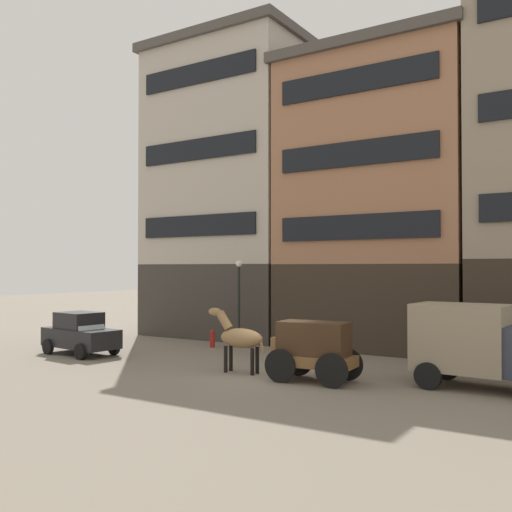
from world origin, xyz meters
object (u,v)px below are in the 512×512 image
streetlamp_curbside (239,291)px  fire_hydrant_curbside (212,338)px  draft_horse (239,337)px  cargo_wagon (312,347)px  sedan_dark (80,333)px  delivery_truck_near (480,343)px

streetlamp_curbside → fire_hydrant_curbside: streetlamp_curbside is taller
draft_horse → fire_hydrant_curbside: draft_horse is taller
cargo_wagon → draft_horse: draft_horse is taller
fire_hydrant_curbside → cargo_wagon: bearing=-31.4°
draft_horse → sedan_dark: bearing=-178.9°
delivery_truck_near → fire_hydrant_curbside: delivery_truck_near is taller
cargo_wagon → fire_hydrant_curbside: bearing=148.6°
cargo_wagon → sedan_dark: cargo_wagon is taller
sedan_dark → fire_hydrant_curbside: bearing=54.4°
cargo_wagon → streetlamp_curbside: bearing=141.0°
streetlamp_curbside → fire_hydrant_curbside: size_ratio=4.96×
draft_horse → sedan_dark: (-8.25, -0.16, -0.36)m
draft_horse → delivery_truck_near: size_ratio=0.53×
streetlamp_curbside → fire_hydrant_curbside: bearing=-148.2°
cargo_wagon → fire_hydrant_curbside: size_ratio=3.61×
sedan_dark → delivery_truck_near: bearing=6.6°
delivery_truck_near → sedan_dark: size_ratio=1.15×
fire_hydrant_curbside → streetlamp_curbside: bearing=31.8°
delivery_truck_near → streetlamp_curbside: bearing=162.5°
cargo_wagon → delivery_truck_near: (4.95, 1.72, 0.28)m
sedan_dark → fire_hydrant_curbside: (3.49, 4.88, -0.49)m
cargo_wagon → fire_hydrant_curbside: 9.07m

